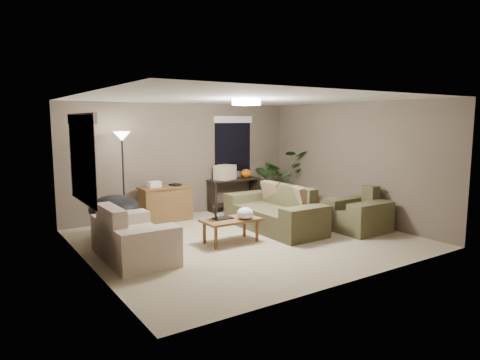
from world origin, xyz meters
TOP-DOWN VIEW (x-y plane):
  - room_shell at (0.00, 0.00)m, footprint 5.50×5.50m
  - main_sofa at (0.88, 0.27)m, footprint 0.95×2.20m
  - throw_pillows at (1.13, 0.27)m, footprint 0.38×1.39m
  - loveseat at (-2.11, 0.04)m, footprint 0.90×1.60m
  - armchair at (2.14, -0.71)m, footprint 0.95×1.00m
  - coffee_table at (-0.36, -0.05)m, footprint 1.00×0.55m
  - laptop at (-0.53, 0.05)m, footprint 0.40×0.24m
  - plastic_bag at (-0.16, -0.20)m, footprint 0.38×0.37m
  - desk at (-0.64, 2.08)m, footprint 1.10×0.50m
  - desk_papers at (-0.80, 2.07)m, footprint 0.69×0.28m
  - console_table at (1.19, 2.27)m, footprint 1.30×0.40m
  - pumpkin at (1.54, 2.27)m, footprint 0.28×0.28m
  - cardboard_box at (0.94, 2.27)m, footprint 0.55×0.48m
  - papasan_chair at (-1.98, 1.29)m, footprint 1.10×1.10m
  - floor_lamp at (-1.57, 1.98)m, footprint 0.32×0.32m
  - ceiling_fixture at (0.00, 0.00)m, footprint 0.50×0.50m
  - houseplant at (2.29, 1.94)m, footprint 1.27×1.41m
  - cat_scratching_post at (2.46, 0.96)m, footprint 0.32×0.32m
  - window_left at (-2.73, 0.30)m, footprint 0.05×1.56m
  - window_back at (1.30, 2.48)m, footprint 1.06×0.05m

SIDE VIEW (x-z plane):
  - cat_scratching_post at x=2.46m, z-range -0.04..0.46m
  - main_sofa at x=0.88m, z-range -0.13..0.72m
  - loveseat at x=-2.11m, z-range -0.13..0.72m
  - armchair at x=2.14m, z-range -0.13..0.72m
  - coffee_table at x=-0.36m, z-range 0.15..0.57m
  - desk at x=-0.64m, z-range 0.00..0.75m
  - console_table at x=1.19m, z-range 0.06..0.81m
  - papasan_chair at x=-1.98m, z-range 0.07..0.86m
  - laptop at x=-0.53m, z-range 0.36..0.60m
  - plastic_bag at x=-0.16m, z-range 0.42..0.63m
  - houseplant at x=2.29m, z-range 0.00..1.10m
  - throw_pillows at x=1.13m, z-range 0.42..0.88m
  - desk_papers at x=-0.80m, z-range 0.74..0.86m
  - pumpkin at x=1.54m, z-range 0.75..0.96m
  - cardboard_box at x=0.94m, z-range 0.75..1.09m
  - room_shell at x=0.00m, z-range -1.50..4.00m
  - floor_lamp at x=-1.57m, z-range 0.64..2.55m
  - window_left at x=-2.73m, z-range 1.12..2.45m
  - window_back at x=1.30m, z-range 1.12..2.45m
  - ceiling_fixture at x=0.00m, z-range 2.39..2.49m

